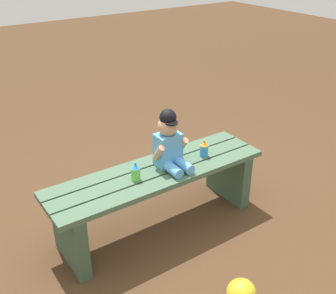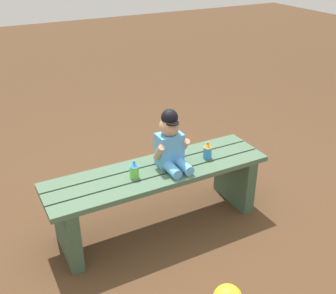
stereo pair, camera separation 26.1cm
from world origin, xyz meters
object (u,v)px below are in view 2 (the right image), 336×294
at_px(child_figure, 171,142).
at_px(sippy_cup_left, 134,170).
at_px(park_bench, 158,188).
at_px(sippy_cup_right, 208,151).

xyz_separation_m(child_figure, sippy_cup_left, (-0.28, -0.03, -0.12)).
distance_m(park_bench, sippy_cup_right, 0.43).
distance_m(park_bench, child_figure, 0.34).
bearing_deg(sippy_cup_left, sippy_cup_right, 0.00).
relative_size(park_bench, sippy_cup_right, 12.42).
height_order(park_bench, sippy_cup_left, sippy_cup_left).
xyz_separation_m(park_bench, sippy_cup_right, (0.38, -0.02, 0.21)).
height_order(child_figure, sippy_cup_right, child_figure).
xyz_separation_m(sippy_cup_left, sippy_cup_right, (0.56, 0.00, 0.00)).
xyz_separation_m(park_bench, sippy_cup_left, (-0.18, -0.02, 0.21)).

